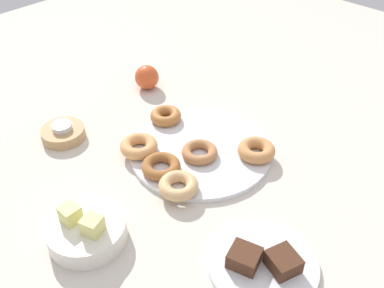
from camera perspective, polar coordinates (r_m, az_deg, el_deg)
The scene contains 17 objects.
ground_plane at distance 1.09m, azimuth 1.08°, elevation -1.04°, with size 2.40×2.40×0.00m, color beige.
donut_plate at distance 1.09m, azimuth 1.09°, elevation -0.78°, with size 0.36×0.36×0.01m, color silver.
donut_0 at distance 1.17m, azimuth -3.49°, elevation 3.73°, with size 0.08×0.08×0.03m, color #AD6B33.
donut_1 at distance 1.07m, azimuth -7.01°, elevation -0.29°, with size 0.09×0.09×0.03m, color tan.
donut_2 at distance 0.96m, azimuth -1.80°, elevation -5.52°, with size 0.09×0.09×0.03m, color tan.
donut_3 at distance 1.05m, azimuth 1.01°, elevation -1.07°, with size 0.09×0.09×0.02m, color #B27547.
donut_4 at distance 1.06m, azimuth 8.49°, elevation -0.82°, with size 0.09×0.09×0.03m, color #C6844C.
donut_5 at distance 1.01m, azimuth -4.11°, elevation -2.95°, with size 0.09×0.09×0.02m, color #995B2D.
cake_plate at distance 0.86m, azimuth 9.33°, elevation -15.40°, with size 0.21×0.21×0.01m, color silver.
brownie_near at distance 0.84m, azimuth 11.93°, elevation -14.95°, with size 0.06×0.05×0.03m, color #472819.
brownie_far at distance 0.84m, azimuth 6.91°, elevation -14.65°, with size 0.06×0.05×0.03m, color #472819.
candle_holder at distance 1.18m, azimuth -16.61°, elevation 1.36°, with size 0.11×0.11×0.03m, color tan.
tealight at distance 1.16m, azimuth -16.80°, elevation 2.21°, with size 0.05×0.05×0.01m, color silver.
fruit_bowl at distance 0.90m, azimuth -13.70°, elevation -11.11°, with size 0.16×0.16×0.04m, color silver.
melon_chunk_left at distance 0.86m, azimuth -13.01°, elevation -10.42°, with size 0.04×0.04×0.04m, color #DBD67A.
melon_chunk_right at distance 0.89m, azimuth -15.76°, elevation -8.84°, with size 0.04×0.04×0.04m, color #DBD67A.
apple at distance 1.33m, azimuth -5.98°, elevation 8.74°, with size 0.07×0.07×0.07m, color #CC4C23.
Camera 1 is at (-0.56, 0.62, 0.70)m, focal length 40.45 mm.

